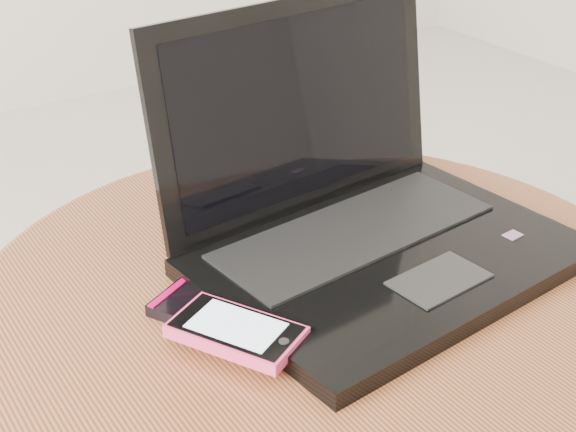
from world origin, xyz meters
TOP-DOWN VIEW (x-y plane):
  - table at (-0.01, -0.01)m, footprint 0.67×0.67m
  - laptop at (0.06, 0.03)m, footprint 0.37×0.31m
  - phone_black at (-0.10, -0.00)m, footprint 0.12×0.14m
  - phone_pink at (-0.12, -0.04)m, footprint 0.10×0.12m

SIDE VIEW (x-z plane):
  - table at x=-0.01m, z-range 0.15..0.69m
  - phone_black at x=-0.10m, z-range 0.53..0.55m
  - phone_pink at x=-0.12m, z-range 0.55..0.56m
  - laptop at x=0.06m, z-range 0.46..0.69m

